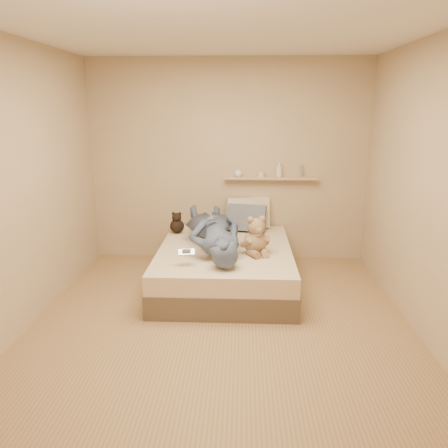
{
  "coord_description": "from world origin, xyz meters",
  "views": [
    {
      "loc": [
        0.2,
        -3.79,
        2.01
      ],
      "look_at": [
        0.0,
        0.65,
        0.8
      ],
      "focal_mm": 35.0,
      "sensor_mm": 36.0,
      "label": 1
    }
  ],
  "objects_px": {
    "game_console": "(186,252)",
    "pillow_cream": "(248,213)",
    "person": "(213,231)",
    "dark_plush": "(177,224)",
    "pillow_grey": "(246,218)",
    "bed": "(225,266)",
    "wall_shelf": "(270,178)",
    "teddy_bear": "(256,238)"
  },
  "relations": [
    {
      "from": "pillow_cream",
      "to": "wall_shelf",
      "type": "relative_size",
      "value": 0.46
    },
    {
      "from": "dark_plush",
      "to": "person",
      "type": "relative_size",
      "value": 0.17
    },
    {
      "from": "game_console",
      "to": "person",
      "type": "xyz_separation_m",
      "value": [
        0.23,
        0.6,
        0.05
      ]
    },
    {
      "from": "game_console",
      "to": "pillow_grey",
      "type": "distance_m",
      "value": 1.43
    },
    {
      "from": "teddy_bear",
      "to": "pillow_grey",
      "type": "relative_size",
      "value": 0.85
    },
    {
      "from": "dark_plush",
      "to": "wall_shelf",
      "type": "xyz_separation_m",
      "value": [
        1.18,
        0.36,
        0.53
      ]
    },
    {
      "from": "game_console",
      "to": "person",
      "type": "distance_m",
      "value": 0.65
    },
    {
      "from": "game_console",
      "to": "person",
      "type": "height_order",
      "value": "person"
    },
    {
      "from": "bed",
      "to": "wall_shelf",
      "type": "distance_m",
      "value": 1.38
    },
    {
      "from": "game_console",
      "to": "pillow_cream",
      "type": "bearing_deg",
      "value": 66.53
    },
    {
      "from": "person",
      "to": "wall_shelf",
      "type": "bearing_deg",
      "value": -139.05
    },
    {
      "from": "game_console",
      "to": "pillow_cream",
      "type": "height_order",
      "value": "pillow_cream"
    },
    {
      "from": "dark_plush",
      "to": "pillow_grey",
      "type": "distance_m",
      "value": 0.88
    },
    {
      "from": "teddy_bear",
      "to": "pillow_cream",
      "type": "height_order",
      "value": "teddy_bear"
    },
    {
      "from": "teddy_bear",
      "to": "wall_shelf",
      "type": "relative_size",
      "value": 0.36
    },
    {
      "from": "dark_plush",
      "to": "person",
      "type": "height_order",
      "value": "person"
    },
    {
      "from": "teddy_bear",
      "to": "pillow_grey",
      "type": "bearing_deg",
      "value": 96.45
    },
    {
      "from": "pillow_cream",
      "to": "person",
      "type": "height_order",
      "value": "pillow_cream"
    },
    {
      "from": "bed",
      "to": "wall_shelf",
      "type": "height_order",
      "value": "wall_shelf"
    },
    {
      "from": "bed",
      "to": "game_console",
      "type": "distance_m",
      "value": 0.8
    },
    {
      "from": "teddy_bear",
      "to": "person",
      "type": "bearing_deg",
      "value": 156.53
    },
    {
      "from": "person",
      "to": "game_console",
      "type": "bearing_deg",
      "value": 57.48
    },
    {
      "from": "teddy_bear",
      "to": "game_console",
      "type": "bearing_deg",
      "value": -150.6
    },
    {
      "from": "teddy_bear",
      "to": "person",
      "type": "relative_size",
      "value": 0.26
    },
    {
      "from": "game_console",
      "to": "pillow_grey",
      "type": "height_order",
      "value": "pillow_grey"
    },
    {
      "from": "dark_plush",
      "to": "pillow_grey",
      "type": "relative_size",
      "value": 0.55
    },
    {
      "from": "teddy_bear",
      "to": "pillow_grey",
      "type": "height_order",
      "value": "teddy_bear"
    },
    {
      "from": "pillow_grey",
      "to": "dark_plush",
      "type": "bearing_deg",
      "value": -170.62
    },
    {
      "from": "person",
      "to": "bed",
      "type": "bearing_deg",
      "value": 168.84
    },
    {
      "from": "bed",
      "to": "pillow_grey",
      "type": "relative_size",
      "value": 3.8
    },
    {
      "from": "pillow_cream",
      "to": "pillow_grey",
      "type": "xyz_separation_m",
      "value": [
        -0.02,
        -0.14,
        -0.03
      ]
    },
    {
      "from": "teddy_bear",
      "to": "pillow_grey",
      "type": "xyz_separation_m",
      "value": [
        -0.1,
        0.9,
        -0.01
      ]
    },
    {
      "from": "wall_shelf",
      "to": "bed",
      "type": "bearing_deg",
      "value": -121.18
    },
    {
      "from": "pillow_cream",
      "to": "game_console",
      "type": "bearing_deg",
      "value": -113.47
    },
    {
      "from": "game_console",
      "to": "person",
      "type": "bearing_deg",
      "value": 69.53
    },
    {
      "from": "bed",
      "to": "pillow_grey",
      "type": "distance_m",
      "value": 0.83
    },
    {
      "from": "bed",
      "to": "teddy_bear",
      "type": "distance_m",
      "value": 0.57
    },
    {
      "from": "pillow_cream",
      "to": "teddy_bear",
      "type": "bearing_deg",
      "value": -85.59
    },
    {
      "from": "pillow_cream",
      "to": "wall_shelf",
      "type": "xyz_separation_m",
      "value": [
        0.29,
        0.08,
        0.45
      ]
    },
    {
      "from": "pillow_cream",
      "to": "wall_shelf",
      "type": "bearing_deg",
      "value": 15.32
    },
    {
      "from": "game_console",
      "to": "teddy_bear",
      "type": "xyz_separation_m",
      "value": [
        0.7,
        0.4,
        0.03
      ]
    },
    {
      "from": "bed",
      "to": "game_console",
      "type": "xyz_separation_m",
      "value": [
        -0.36,
        -0.61,
        0.37
      ]
    }
  ]
}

